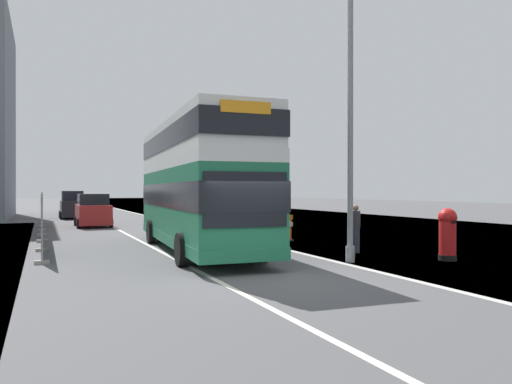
% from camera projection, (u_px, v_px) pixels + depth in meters
% --- Properties ---
extents(ground, '(140.00, 280.00, 0.10)m').
position_uv_depth(ground, '(284.00, 279.00, 12.57)').
color(ground, '#4C4C4F').
extents(double_decker_bus, '(3.35, 11.63, 4.75)m').
position_uv_depth(double_decker_bus, '(197.00, 183.00, 18.09)').
color(double_decker_bus, '#1E6B47').
rests_on(double_decker_bus, ground).
extents(lamppost_foreground, '(0.29, 0.70, 9.35)m').
position_uv_depth(lamppost_foreground, '(350.00, 121.00, 15.17)').
color(lamppost_foreground, gray).
rests_on(lamppost_foreground, ground).
extents(red_pillar_postbox, '(0.59, 0.59, 1.68)m').
position_uv_depth(red_pillar_postbox, '(448.00, 232.00, 15.59)').
color(red_pillar_postbox, black).
rests_on(red_pillar_postbox, ground).
extents(roadworks_barrier, '(1.93, 0.67, 1.16)m').
position_uv_depth(roadworks_barrier, '(272.00, 224.00, 21.44)').
color(roadworks_barrier, orange).
rests_on(roadworks_barrier, ground).
extents(construction_site_fence, '(0.44, 20.60, 2.15)m').
position_uv_depth(construction_site_fence, '(42.00, 215.00, 24.08)').
color(construction_site_fence, '#A8AAAD').
rests_on(construction_site_fence, ground).
extents(car_oncoming_near, '(2.07, 4.26, 2.04)m').
position_uv_depth(car_oncoming_near, '(93.00, 211.00, 30.27)').
color(car_oncoming_near, maroon).
rests_on(car_oncoming_near, ground).
extents(car_receding_mid, '(1.92, 3.99, 2.22)m').
position_uv_depth(car_receding_mid, '(72.00, 206.00, 39.03)').
color(car_receding_mid, black).
rests_on(car_receding_mid, ground).
extents(car_receding_far, '(2.07, 4.02, 1.99)m').
position_uv_depth(car_receding_far, '(73.00, 205.00, 45.15)').
color(car_receding_far, silver).
rests_on(car_receding_far, ground).
extents(car_far_side, '(2.01, 4.10, 2.13)m').
position_uv_depth(car_far_side, '(73.00, 202.00, 51.63)').
color(car_far_side, slate).
rests_on(car_far_side, ground).
extents(pedestrian_at_kerb, '(0.34, 0.34, 1.74)m').
position_uv_depth(pedestrian_at_kerb, '(356.00, 229.00, 17.49)').
color(pedestrian_at_kerb, '#2D3342').
rests_on(pedestrian_at_kerb, ground).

